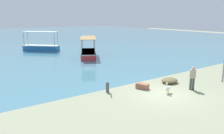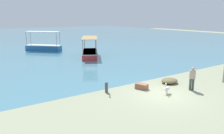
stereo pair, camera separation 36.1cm
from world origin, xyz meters
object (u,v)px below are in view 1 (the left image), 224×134
object	(u,v)px
pelican	(168,88)
glass_bottle	(111,96)
fishing_boat_outer	(88,53)
fishing_boat_far_left	(41,47)
fisherman_standing	(193,77)
cargo_crate	(142,86)
mooring_bollard	(108,87)
net_pile	(170,80)

from	to	relation	value
pelican	glass_bottle	xyz separation A→B (m)	(-3.57, 1.59, -0.27)
fishing_boat_outer	fishing_boat_far_left	size ratio (longest dim) A/B	1.18
fisherman_standing	cargo_crate	distance (m)	3.59
fishing_boat_outer	fisherman_standing	bearing A→B (deg)	-90.53
fishing_boat_outer	fisherman_standing	size ratio (longest dim) A/B	3.41
mooring_bollard	glass_bottle	world-z (taller)	mooring_bollard
mooring_bollard	cargo_crate	size ratio (longest dim) A/B	0.85
cargo_crate	fisherman_standing	bearing A→B (deg)	-38.25
fishing_boat_outer	fishing_boat_far_left	world-z (taller)	fishing_boat_far_left
mooring_bollard	glass_bottle	distance (m)	1.04
pelican	mooring_bollard	size ratio (longest dim) A/B	1.08
pelican	cargo_crate	size ratio (longest dim) A/B	0.92
fishing_boat_outer	glass_bottle	bearing A→B (deg)	-113.04
net_pile	cargo_crate	world-z (taller)	net_pile
fishing_boat_far_left	fisherman_standing	size ratio (longest dim) A/B	2.90
mooring_bollard	fishing_boat_far_left	bearing A→B (deg)	84.44
fishing_boat_far_left	pelican	world-z (taller)	fishing_boat_far_left
fishing_boat_far_left	mooring_bollard	distance (m)	21.46
mooring_bollard	glass_bottle	bearing A→B (deg)	-109.62
fishing_boat_far_left	cargo_crate	size ratio (longest dim) A/B	5.60
fishing_boat_far_left	fisherman_standing	world-z (taller)	fishing_boat_far_left
fishing_boat_outer	pelican	bearing A→B (deg)	-98.19
fishing_boat_outer	cargo_crate	world-z (taller)	fishing_boat_outer
pelican	cargo_crate	xyz separation A→B (m)	(-0.73, 1.73, -0.18)
fishing_boat_far_left	mooring_bollard	xyz separation A→B (m)	(-2.08, -21.36, -0.19)
fisherman_standing	net_pile	size ratio (longest dim) A/B	1.24
fisherman_standing	glass_bottle	distance (m)	6.01
fisherman_standing	cargo_crate	bearing A→B (deg)	141.75
mooring_bollard	cargo_crate	world-z (taller)	mooring_bollard
net_pile	glass_bottle	xyz separation A→B (m)	(-5.58, 0.03, -0.09)
net_pile	fisherman_standing	bearing A→B (deg)	-89.44
fishing_boat_far_left	pelican	distance (m)	23.92
fishing_boat_far_left	net_pile	distance (m)	22.56
fishing_boat_far_left	pelican	size ratio (longest dim) A/B	6.11
fishing_boat_outer	fisherman_standing	distance (m)	15.54
mooring_bollard	fisherman_standing	xyz separation A→B (m)	(5.26, -2.98, 0.51)
fishing_boat_outer	net_pile	bearing A→B (deg)	-90.69
fishing_boat_far_left	glass_bottle	distance (m)	22.44
pelican	mooring_bollard	xyz separation A→B (m)	(-3.24, 2.53, 0.02)
glass_bottle	fishing_boat_outer	bearing A→B (deg)	66.96
fishing_boat_outer	fishing_boat_far_left	xyz separation A→B (m)	(-3.33, 8.80, 0.05)
net_pile	glass_bottle	size ratio (longest dim) A/B	5.03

